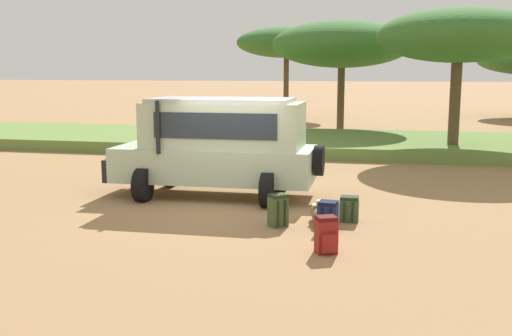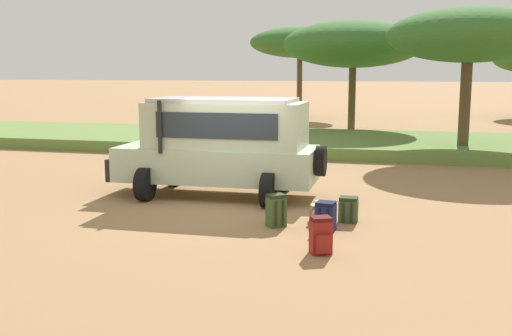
{
  "view_description": "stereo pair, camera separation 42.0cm",
  "coord_description": "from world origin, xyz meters",
  "px_view_note": "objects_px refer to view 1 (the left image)",
  "views": [
    {
      "loc": [
        3.53,
        -13.01,
        3.11
      ],
      "look_at": [
        0.71,
        -0.44,
        1.0
      ],
      "focal_mm": 42.0,
      "sensor_mm": 36.0,
      "label": 1
    },
    {
      "loc": [
        3.94,
        -12.91,
        3.11
      ],
      "look_at": [
        0.71,
        -0.44,
        1.0
      ],
      "focal_mm": 42.0,
      "sensor_mm": 36.0,
      "label": 2
    }
  ],
  "objects_px": {
    "backpack_cluster_center": "(278,211)",
    "backpack_beside_front_wheel": "(328,216)",
    "backpack_near_rear_wheel": "(349,209)",
    "backpack_outermost": "(326,235)",
    "acacia_tree_far_left": "(286,43)",
    "safari_vehicle": "(219,145)",
    "acacia_tree_centre_back": "(458,36)",
    "acacia_tree_left_mid": "(342,45)",
    "duffel_bag_low_black_case": "(320,215)"
  },
  "relations": [
    {
      "from": "backpack_cluster_center",
      "to": "backpack_beside_front_wheel",
      "type": "bearing_deg",
      "value": -4.85
    },
    {
      "from": "backpack_cluster_center",
      "to": "backpack_near_rear_wheel",
      "type": "bearing_deg",
      "value": 27.7
    },
    {
      "from": "backpack_near_rear_wheel",
      "to": "backpack_outermost",
      "type": "bearing_deg",
      "value": -95.76
    },
    {
      "from": "acacia_tree_far_left",
      "to": "safari_vehicle",
      "type": "bearing_deg",
      "value": -83.98
    },
    {
      "from": "backpack_cluster_center",
      "to": "acacia_tree_centre_back",
      "type": "height_order",
      "value": "acacia_tree_centre_back"
    },
    {
      "from": "safari_vehicle",
      "to": "acacia_tree_centre_back",
      "type": "relative_size",
      "value": 0.92
    },
    {
      "from": "backpack_cluster_center",
      "to": "acacia_tree_left_mid",
      "type": "distance_m",
      "value": 17.48
    },
    {
      "from": "safari_vehicle",
      "to": "acacia_tree_left_mid",
      "type": "relative_size",
      "value": 0.81
    },
    {
      "from": "backpack_beside_front_wheel",
      "to": "backpack_cluster_center",
      "type": "xyz_separation_m",
      "value": [
        -1.02,
        0.09,
        0.04
      ]
    },
    {
      "from": "backpack_outermost",
      "to": "acacia_tree_left_mid",
      "type": "height_order",
      "value": "acacia_tree_left_mid"
    },
    {
      "from": "safari_vehicle",
      "to": "acacia_tree_centre_back",
      "type": "height_order",
      "value": "acacia_tree_centre_back"
    },
    {
      "from": "acacia_tree_centre_back",
      "to": "backpack_cluster_center",
      "type": "bearing_deg",
      "value": -111.53
    },
    {
      "from": "acacia_tree_far_left",
      "to": "acacia_tree_left_mid",
      "type": "xyz_separation_m",
      "value": [
        4.44,
        -10.55,
        -0.59
      ]
    },
    {
      "from": "safari_vehicle",
      "to": "duffel_bag_low_black_case",
      "type": "distance_m",
      "value": 3.69
    },
    {
      "from": "backpack_near_rear_wheel",
      "to": "acacia_tree_far_left",
      "type": "distance_m",
      "value": 27.89
    },
    {
      "from": "safari_vehicle",
      "to": "backpack_beside_front_wheel",
      "type": "distance_m",
      "value": 4.13
    },
    {
      "from": "acacia_tree_far_left",
      "to": "backpack_beside_front_wheel",
      "type": "bearing_deg",
      "value": -78.5
    },
    {
      "from": "safari_vehicle",
      "to": "acacia_tree_left_mid",
      "type": "bearing_deg",
      "value": 82.89
    },
    {
      "from": "backpack_near_rear_wheel",
      "to": "duffel_bag_low_black_case",
      "type": "height_order",
      "value": "backpack_near_rear_wheel"
    },
    {
      "from": "backpack_outermost",
      "to": "backpack_near_rear_wheel",
      "type": "bearing_deg",
      "value": 84.24
    },
    {
      "from": "duffel_bag_low_black_case",
      "to": "acacia_tree_far_left",
      "type": "height_order",
      "value": "acacia_tree_far_left"
    },
    {
      "from": "safari_vehicle",
      "to": "backpack_near_rear_wheel",
      "type": "bearing_deg",
      "value": -28.91
    },
    {
      "from": "backpack_outermost",
      "to": "acacia_tree_centre_back",
      "type": "distance_m",
      "value": 13.73
    },
    {
      "from": "safari_vehicle",
      "to": "acacia_tree_left_mid",
      "type": "distance_m",
      "value": 14.86
    },
    {
      "from": "backpack_cluster_center",
      "to": "backpack_near_rear_wheel",
      "type": "distance_m",
      "value": 1.56
    },
    {
      "from": "acacia_tree_left_mid",
      "to": "backpack_beside_front_wheel",
      "type": "bearing_deg",
      "value": -86.03
    },
    {
      "from": "backpack_cluster_center",
      "to": "acacia_tree_centre_back",
      "type": "bearing_deg",
      "value": 68.47
    },
    {
      "from": "acacia_tree_left_mid",
      "to": "acacia_tree_centre_back",
      "type": "distance_m",
      "value": 7.43
    },
    {
      "from": "duffel_bag_low_black_case",
      "to": "acacia_tree_left_mid",
      "type": "xyz_separation_m",
      "value": [
        -0.98,
        16.6,
        4.1
      ]
    },
    {
      "from": "acacia_tree_left_mid",
      "to": "acacia_tree_centre_back",
      "type": "height_order",
      "value": "acacia_tree_left_mid"
    },
    {
      "from": "acacia_tree_left_mid",
      "to": "duffel_bag_low_black_case",
      "type": "bearing_deg",
      "value": -86.62
    },
    {
      "from": "duffel_bag_low_black_case",
      "to": "acacia_tree_centre_back",
      "type": "xyz_separation_m",
      "value": [
        3.59,
        10.73,
        4.11
      ]
    },
    {
      "from": "duffel_bag_low_black_case",
      "to": "backpack_cluster_center",
      "type": "bearing_deg",
      "value": -152.82
    },
    {
      "from": "backpack_beside_front_wheel",
      "to": "backpack_cluster_center",
      "type": "distance_m",
      "value": 1.02
    },
    {
      "from": "backpack_outermost",
      "to": "acacia_tree_far_left",
      "type": "distance_m",
      "value": 30.07
    },
    {
      "from": "duffel_bag_low_black_case",
      "to": "acacia_tree_left_mid",
      "type": "relative_size",
      "value": 0.14
    },
    {
      "from": "safari_vehicle",
      "to": "backpack_near_rear_wheel",
      "type": "height_order",
      "value": "safari_vehicle"
    },
    {
      "from": "backpack_outermost",
      "to": "acacia_tree_centre_back",
      "type": "xyz_separation_m",
      "value": [
        3.25,
        12.74,
        3.98
      ]
    },
    {
      "from": "acacia_tree_far_left",
      "to": "acacia_tree_centre_back",
      "type": "height_order",
      "value": "acacia_tree_far_left"
    },
    {
      "from": "backpack_beside_front_wheel",
      "to": "backpack_cluster_center",
      "type": "height_order",
      "value": "backpack_cluster_center"
    },
    {
      "from": "safari_vehicle",
      "to": "backpack_near_rear_wheel",
      "type": "xyz_separation_m",
      "value": [
        3.35,
        -1.85,
        -1.04
      ]
    },
    {
      "from": "backpack_near_rear_wheel",
      "to": "acacia_tree_left_mid",
      "type": "bearing_deg",
      "value": 95.42
    },
    {
      "from": "backpack_beside_front_wheel",
      "to": "backpack_outermost",
      "type": "height_order",
      "value": "backpack_outermost"
    },
    {
      "from": "backpack_beside_front_wheel",
      "to": "acacia_tree_far_left",
      "type": "distance_m",
      "value": 28.6
    },
    {
      "from": "backpack_outermost",
      "to": "acacia_tree_left_mid",
      "type": "distance_m",
      "value": 19.07
    },
    {
      "from": "backpack_cluster_center",
      "to": "acacia_tree_centre_back",
      "type": "distance_m",
      "value": 12.63
    },
    {
      "from": "acacia_tree_far_left",
      "to": "backpack_outermost",
      "type": "bearing_deg",
      "value": -78.84
    },
    {
      "from": "duffel_bag_low_black_case",
      "to": "acacia_tree_centre_back",
      "type": "distance_m",
      "value": 12.04
    },
    {
      "from": "safari_vehicle",
      "to": "acacia_tree_far_left",
      "type": "xyz_separation_m",
      "value": [
        -2.64,
        25.0,
        3.58
      ]
    },
    {
      "from": "safari_vehicle",
      "to": "backpack_cluster_center",
      "type": "height_order",
      "value": "safari_vehicle"
    }
  ]
}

